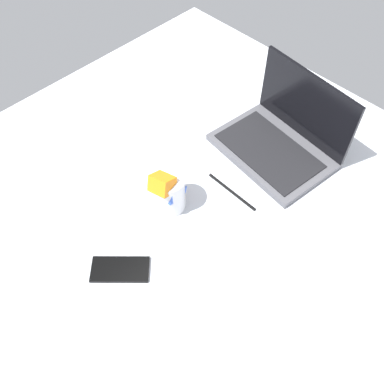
# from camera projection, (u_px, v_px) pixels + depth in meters

# --- Properties ---
(bed_mattress) EXTENTS (1.80, 1.40, 0.18)m
(bed_mattress) POSITION_uv_depth(u_px,v_px,m) (248.00, 271.00, 1.17)
(bed_mattress) COLOR #B7BCC6
(bed_mattress) RESTS_ON ground
(laptop) EXTENTS (0.35, 0.27, 0.23)m
(laptop) POSITION_uv_depth(u_px,v_px,m) (281.00, 138.00, 1.28)
(laptop) COLOR #4C4C51
(laptop) RESTS_ON bed_mattress
(snack_cup) EXTENTS (0.09, 0.11, 0.14)m
(snack_cup) POSITION_uv_depth(u_px,v_px,m) (169.00, 191.00, 1.14)
(snack_cup) COLOR silver
(snack_cup) RESTS_ON bed_mattress
(cell_phone) EXTENTS (0.15, 0.15, 0.01)m
(cell_phone) POSITION_uv_depth(u_px,v_px,m) (120.00, 269.00, 1.07)
(cell_phone) COLOR black
(cell_phone) RESTS_ON bed_mattress
(charger_cable) EXTENTS (0.17, 0.01, 0.01)m
(charger_cable) POSITION_uv_depth(u_px,v_px,m) (232.00, 192.00, 1.21)
(charger_cable) COLOR black
(charger_cable) RESTS_ON bed_mattress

